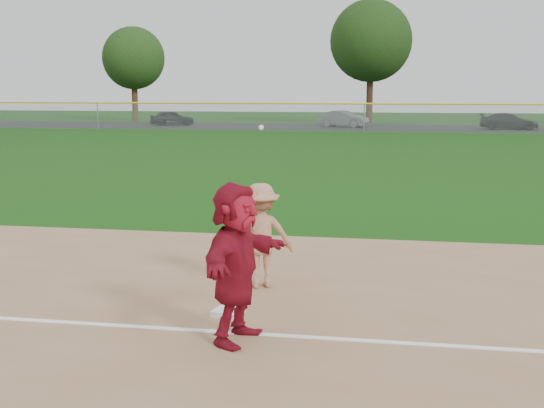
% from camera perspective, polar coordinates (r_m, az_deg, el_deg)
% --- Properties ---
extents(ground, '(160.00, 160.00, 0.00)m').
position_cam_1_polar(ground, '(9.54, -1.55, -9.23)').
color(ground, '#13420C').
rests_on(ground, ground).
extents(foul_line, '(60.00, 0.10, 0.01)m').
position_cam_1_polar(foul_line, '(8.80, -2.58, -10.73)').
color(foul_line, white).
rests_on(foul_line, infield_dirt).
extents(parking_asphalt, '(120.00, 10.00, 0.01)m').
position_cam_1_polar(parking_asphalt, '(54.97, 7.93, 6.37)').
color(parking_asphalt, black).
rests_on(parking_asphalt, ground).
extents(first_base, '(0.44, 0.44, 0.08)m').
position_cam_1_polar(first_base, '(9.47, -3.72, -9.02)').
color(first_base, white).
rests_on(first_base, infield_dirt).
extents(base_runner, '(1.02, 1.92, 1.97)m').
position_cam_1_polar(base_runner, '(8.28, -3.01, -4.92)').
color(base_runner, maroon).
rests_on(base_runner, infield_dirt).
extents(car_left, '(3.92, 2.86, 1.24)m').
position_cam_1_polar(car_left, '(57.83, -8.36, 7.14)').
color(car_left, black).
rests_on(car_left, parking_asphalt).
extents(car_mid, '(4.20, 2.68, 1.31)m').
position_cam_1_polar(car_mid, '(54.96, 6.02, 7.10)').
color(car_mid, '#5A5D62').
rests_on(car_mid, parking_asphalt).
extents(car_right, '(4.39, 2.09, 1.23)m').
position_cam_1_polar(car_right, '(54.43, 19.20, 6.56)').
color(car_right, black).
rests_on(car_right, parking_asphalt).
extents(first_base_play, '(1.21, 0.99, 2.55)m').
position_cam_1_polar(first_base_play, '(10.57, -0.97, -2.65)').
color(first_base_play, '#9B9B9E').
rests_on(first_base_play, infield_dirt).
extents(outfield_fence, '(110.00, 0.12, 110.00)m').
position_cam_1_polar(outfield_fence, '(48.90, 7.75, 8.27)').
color(outfield_fence, '#999EA0').
rests_on(outfield_fence, ground).
extents(tree_1, '(5.80, 5.80, 8.75)m').
position_cam_1_polar(tree_1, '(66.32, -11.51, 11.86)').
color(tree_1, '#3D2416').
rests_on(tree_1, ground).
extents(tree_2, '(7.00, 7.00, 10.58)m').
position_cam_1_polar(tree_2, '(60.51, 8.27, 13.35)').
color(tree_2, '#331E12').
rests_on(tree_2, ground).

